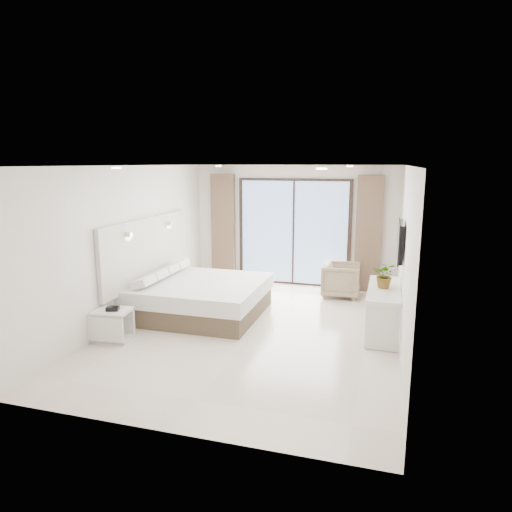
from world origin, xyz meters
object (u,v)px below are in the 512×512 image
(console_desk, at_px, (384,300))
(armchair, at_px, (341,278))
(nightstand, at_px, (113,325))
(bed, at_px, (200,297))

(console_desk, xyz_separation_m, armchair, (-0.88, 1.96, -0.18))
(nightstand, height_order, console_desk, console_desk)
(nightstand, xyz_separation_m, console_desk, (4.06, 1.50, 0.32))
(console_desk, bearing_deg, bed, 178.99)
(nightstand, bearing_deg, bed, 55.70)
(nightstand, bearing_deg, armchair, 40.86)
(console_desk, height_order, armchair, same)
(bed, xyz_separation_m, armchair, (2.36, 1.90, 0.06))
(bed, xyz_separation_m, console_desk, (3.24, -0.06, 0.24))
(bed, relative_size, armchair, 2.88)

